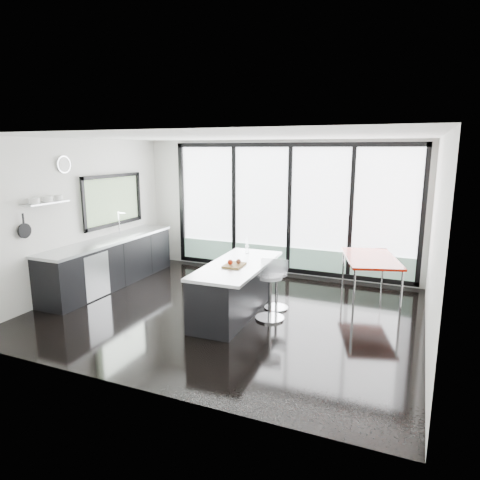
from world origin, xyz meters
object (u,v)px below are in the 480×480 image
at_px(island, 234,288).
at_px(red_table, 370,279).
at_px(bar_stool_near, 270,297).
at_px(bar_stool_far, 276,290).

height_order(island, red_table, island).
height_order(bar_stool_near, red_table, red_table).
bearing_deg(island, red_table, 38.03).
distance_m(island, red_table, 2.45).
xyz_separation_m(bar_stool_far, red_table, (1.37, 1.02, 0.08)).
relative_size(bar_stool_far, red_table, 0.43).
bearing_deg(red_table, bar_stool_far, -143.43).
bearing_deg(bar_stool_near, bar_stool_far, 86.39).
relative_size(island, bar_stool_near, 2.90).
bearing_deg(red_table, bar_stool_near, -131.62).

